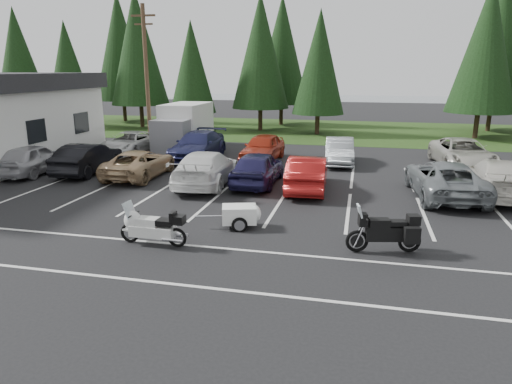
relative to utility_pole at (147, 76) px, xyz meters
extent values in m
plane|color=black|center=(10.00, -12.00, -4.70)|extent=(120.00, 120.00, 0.00)
cube|color=#1A3511|center=(10.00, 12.00, -4.69)|extent=(80.00, 16.00, 0.01)
cube|color=slate|center=(14.00, 43.00, -4.70)|extent=(70.00, 50.00, 0.02)
cylinder|color=#473321|center=(0.00, 0.00, -0.20)|extent=(0.26, 0.26, 9.00)
cube|color=#473321|center=(0.00, 0.00, 3.60)|extent=(1.60, 0.12, 0.12)
cube|color=#473321|center=(0.00, 0.00, 3.10)|extent=(1.20, 0.10, 0.10)
cube|color=silver|center=(10.00, -10.00, -4.69)|extent=(32.00, 16.00, 0.01)
cylinder|color=#332316|center=(-18.00, 10.50, -3.45)|extent=(0.36, 0.36, 2.50)
cone|color=black|center=(-18.00, 10.50, 1.54)|extent=(4.58, 4.58, 8.84)
cylinder|color=#332316|center=(-12.00, 9.20, -3.62)|extent=(0.36, 0.36, 2.16)
cone|color=black|center=(-12.00, 9.20, 0.70)|extent=(3.96, 3.96, 7.65)
cylinder|color=#332316|center=(-6.00, 10.80, -3.31)|extent=(0.36, 0.36, 2.78)
cone|color=black|center=(-6.00, 10.80, 2.26)|extent=(5.10, 5.10, 9.86)
cylinder|color=#332316|center=(-0.50, 9.40, -3.64)|extent=(0.36, 0.36, 2.11)
cone|color=black|center=(-0.50, 9.40, 0.58)|extent=(3.87, 3.87, 7.48)
cylinder|color=#332316|center=(5.00, 10.90, -3.39)|extent=(0.36, 0.36, 2.62)
cone|color=black|center=(5.00, 10.90, 1.84)|extent=(4.80, 4.80, 9.27)
cylinder|color=#332316|center=(10.00, 9.60, -3.57)|extent=(0.36, 0.36, 2.26)
cone|color=black|center=(10.00, 9.60, 0.94)|extent=(4.14, 4.14, 7.99)
cylinder|color=#332316|center=(22.00, 10.10, -3.35)|extent=(0.36, 0.36, 2.69)
cone|color=black|center=(22.00, 10.10, 2.02)|extent=(4.93, 4.93, 9.52)
cylinder|color=#332316|center=(-10.00, 15.00, -3.26)|extent=(0.36, 0.36, 2.88)
cone|color=black|center=(-10.00, 15.00, 2.50)|extent=(5.28, 5.28, 10.20)
cylinder|color=#332316|center=(6.00, 15.50, -3.34)|extent=(0.36, 0.36, 2.71)
cone|color=black|center=(6.00, 15.50, 2.08)|extent=(4.97, 4.97, 9.61)
cylinder|color=#332316|center=(24.00, 14.80, -3.20)|extent=(0.36, 0.36, 3.00)
cone|color=black|center=(24.00, 14.80, 2.80)|extent=(5.50, 5.50, 10.62)
imported|color=#AEADB2|center=(-2.50, -8.08, -3.94)|extent=(2.05, 4.57, 1.53)
imported|color=black|center=(0.07, -7.32, -3.93)|extent=(1.88, 4.72, 1.53)
imported|color=#9F825C|center=(3.02, -7.53, -4.03)|extent=(2.28, 4.81, 1.33)
imported|color=white|center=(6.72, -8.28, -3.92)|extent=(2.53, 5.48, 1.55)
imported|color=#1E1B44|center=(9.00, -7.70, -3.92)|extent=(1.87, 4.57, 1.55)
imported|color=#9F1514|center=(11.32, -8.18, -3.94)|extent=(1.84, 4.67, 1.51)
imported|color=slate|center=(16.96, -8.03, -3.94)|extent=(2.96, 5.62, 1.51)
imported|color=beige|center=(19.14, -7.40, -3.92)|extent=(2.59, 5.49, 1.55)
imported|color=silver|center=(-0.57, -1.77, -4.02)|extent=(2.26, 4.86, 1.35)
imported|color=#1C1F48|center=(4.19, -2.45, -3.91)|extent=(2.27, 5.46, 1.58)
imported|color=maroon|center=(8.05, -2.24, -3.93)|extent=(2.14, 4.63, 1.54)
imported|color=gray|center=(12.38, -2.04, -3.99)|extent=(1.78, 4.39, 1.42)
imported|color=#ABA99D|center=(18.87, -1.53, -3.94)|extent=(3.07, 5.69, 1.52)
camera|label=1|loc=(13.49, -27.53, 0.44)|focal=32.00mm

